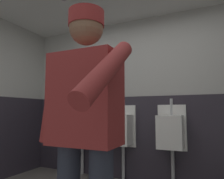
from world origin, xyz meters
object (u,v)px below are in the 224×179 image
at_px(urinal_middle, 121,129).
at_px(urinal_right, 171,131).
at_px(urinal_left, 80,128).
at_px(person, 84,123).

relative_size(urinal_middle, urinal_right, 1.00).
bearing_deg(urinal_left, urinal_right, 0.00).
relative_size(urinal_left, person, 0.74).
bearing_deg(person, urinal_left, 124.00).
height_order(urinal_right, person, person).
xyz_separation_m(urinal_left, urinal_middle, (0.75, 0.00, 0.00)).
distance_m(urinal_left, urinal_middle, 0.75).
relative_size(urinal_left, urinal_right, 1.00).
bearing_deg(urinal_right, urinal_middle, 180.00).
bearing_deg(urinal_left, urinal_middle, 0.00).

